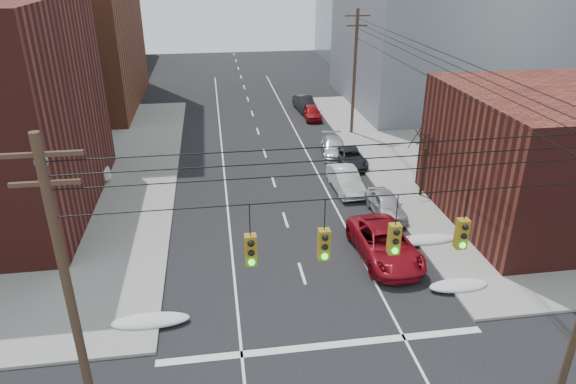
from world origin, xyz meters
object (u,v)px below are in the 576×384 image
object	(u,v)px
parked_car_b	(346,180)
lot_car_c	(5,211)
lot_car_d	(30,177)
parked_car_d	(333,147)
parked_car_f	(305,103)
lot_car_a	(77,173)
parked_car_c	(350,157)
lot_car_b	(85,155)
parked_car_e	(312,112)
parked_car_a	(386,205)
red_pickup	(385,244)

from	to	relation	value
parked_car_b	lot_car_c	size ratio (longest dim) A/B	1.03
lot_car_d	parked_car_d	bearing A→B (deg)	-56.94
lot_car_d	parked_car_f	bearing A→B (deg)	-28.60
lot_car_a	lot_car_d	world-z (taller)	lot_car_d
parked_car_c	lot_car_c	xyz separation A→B (m)	(-23.41, -6.31, 0.20)
lot_car_d	lot_car_b	bearing A→B (deg)	-7.71
parked_car_e	lot_car_b	bearing A→B (deg)	-153.19
parked_car_c	parked_car_f	xyz separation A→B (m)	(-0.78, 15.94, 0.14)
parked_car_a	parked_car_c	world-z (taller)	parked_car_a
parked_car_e	parked_car_b	bearing A→B (deg)	-91.72
parked_car_d	parked_car_e	bearing A→B (deg)	96.07
parked_car_c	lot_car_c	size ratio (longest dim) A/B	0.97
lot_car_d	parked_car_e	bearing A→B (deg)	-34.33
parked_car_e	parked_car_f	size ratio (longest dim) A/B	0.87
parked_car_d	lot_car_a	xyz separation A→B (m)	(-19.50, -3.27, 0.21)
parked_car_f	lot_car_b	world-z (taller)	parked_car_f
parked_car_a	lot_car_b	distance (m)	23.87
parked_car_c	lot_car_d	bearing A→B (deg)	-177.26
parked_car_a	parked_car_f	distance (m)	24.68
parked_car_b	parked_car_f	distance (m)	20.62
parked_car_d	lot_car_b	bearing A→B (deg)	-175.53
parked_car_b	lot_car_d	xyz separation A→B (m)	(-21.79, 3.52, 0.15)
parked_car_b	lot_car_a	bearing A→B (deg)	166.81
parked_car_b	lot_car_b	world-z (taller)	parked_car_b
red_pickup	parked_car_e	world-z (taller)	red_pickup
parked_car_a	lot_car_a	bearing A→B (deg)	158.42
parked_car_c	lot_car_d	size ratio (longest dim) A/B	0.97
red_pickup	lot_car_d	bearing A→B (deg)	147.77
parked_car_a	lot_car_b	xyz separation A→B (m)	(-20.62, 12.03, 0.04)
red_pickup	lot_car_d	distance (m)	25.01
parked_car_c	parked_car_a	bearing A→B (deg)	-90.00
parked_car_d	lot_car_c	distance (m)	24.19
red_pickup	lot_car_b	size ratio (longest dim) A/B	1.38
parked_car_a	parked_car_f	world-z (taller)	parked_car_f
parked_car_c	parked_car_f	distance (m)	15.96
red_pickup	lot_car_a	size ratio (longest dim) A/B	1.36
parked_car_a	parked_car_f	xyz separation A→B (m)	(-0.79, 24.67, 0.03)
parked_car_d	lot_car_b	size ratio (longest dim) A/B	1.07
red_pickup	parked_car_a	size ratio (longest dim) A/B	1.44
parked_car_e	lot_car_d	bearing A→B (deg)	-147.11
parked_car_d	lot_car_d	bearing A→B (deg)	-163.99
lot_car_a	lot_car_d	distance (m)	3.07
parked_car_b	parked_car_c	size ratio (longest dim) A/B	1.06
parked_car_b	parked_car_c	bearing A→B (deg)	69.19
parked_car_d	lot_car_a	bearing A→B (deg)	-163.22
parked_car_e	lot_car_b	size ratio (longest dim) A/B	0.90
parked_car_d	parked_car_e	xyz separation A→B (m)	(0.22, 10.41, -0.01)
parked_car_e	lot_car_c	bearing A→B (deg)	-138.58
parked_car_b	parked_car_d	distance (m)	7.03
parked_car_c	lot_car_a	world-z (taller)	lot_car_a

